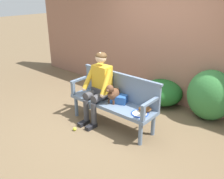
% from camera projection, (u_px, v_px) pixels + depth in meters
% --- Properties ---
extents(ground_plane, '(40.00, 40.00, 0.00)m').
position_uv_depth(ground_plane, '(112.00, 124.00, 4.61)').
color(ground_plane, brown).
extents(brick_garden_fence, '(8.00, 0.30, 2.30)m').
position_uv_depth(brick_garden_fence, '(163.00, 48.00, 5.40)').
color(brick_garden_fence, '#936651').
rests_on(brick_garden_fence, ground).
extents(hedge_bush_far_right, '(0.89, 0.82, 0.55)m').
position_uv_depth(hedge_bush_far_right, '(162.00, 92.00, 5.33)').
color(hedge_bush_far_right, '#1E5B23').
rests_on(hedge_bush_far_right, ground).
extents(hedge_bush_mid_left, '(0.87, 0.75, 1.00)m').
position_uv_depth(hedge_bush_mid_left, '(210.00, 95.00, 4.64)').
color(hedge_bush_mid_left, '#337538').
rests_on(hedge_bush_mid_left, ground).
extents(garden_bench, '(1.70, 0.51, 0.47)m').
position_uv_depth(garden_bench, '(112.00, 105.00, 4.46)').
color(garden_bench, slate).
rests_on(garden_bench, ground).
extents(bench_backrest, '(1.74, 0.06, 0.50)m').
position_uv_depth(bench_backrest, '(120.00, 86.00, 4.49)').
color(bench_backrest, slate).
rests_on(bench_backrest, garden_bench).
extents(bench_armrest_left_end, '(0.06, 0.51, 0.28)m').
position_uv_depth(bench_armrest_left_end, '(78.00, 83.00, 4.77)').
color(bench_armrest_left_end, slate).
rests_on(bench_armrest_left_end, garden_bench).
extents(bench_armrest_right_end, '(0.06, 0.51, 0.28)m').
position_uv_depth(bench_armrest_right_end, '(148.00, 107.00, 3.81)').
color(bench_armrest_right_end, slate).
rests_on(bench_armrest_right_end, garden_bench).
extents(person_seated, '(0.56, 0.66, 1.34)m').
position_uv_depth(person_seated, '(99.00, 85.00, 4.50)').
color(person_seated, black).
rests_on(person_seated, ground).
extents(dog_on_bench, '(0.20, 0.38, 0.37)m').
position_uv_depth(dog_on_bench, '(113.00, 93.00, 4.34)').
color(dog_on_bench, brown).
rests_on(dog_on_bench, garden_bench).
extents(tennis_racket, '(0.31, 0.57, 0.03)m').
position_uv_depth(tennis_racket, '(141.00, 113.00, 4.03)').
color(tennis_racket, blue).
rests_on(tennis_racket, garden_bench).
extents(baseball_glove, '(0.28, 0.26, 0.09)m').
position_uv_depth(baseball_glove, '(145.00, 109.00, 4.08)').
color(baseball_glove, brown).
rests_on(baseball_glove, garden_bench).
extents(sports_bag, '(0.33, 0.28, 0.14)m').
position_uv_depth(sports_bag, '(119.00, 99.00, 4.40)').
color(sports_bag, '#2856A3').
rests_on(sports_bag, garden_bench).
extents(tennis_ball, '(0.07, 0.07, 0.07)m').
position_uv_depth(tennis_ball, '(75.00, 129.00, 4.40)').
color(tennis_ball, '#CCDB33').
rests_on(tennis_ball, ground).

